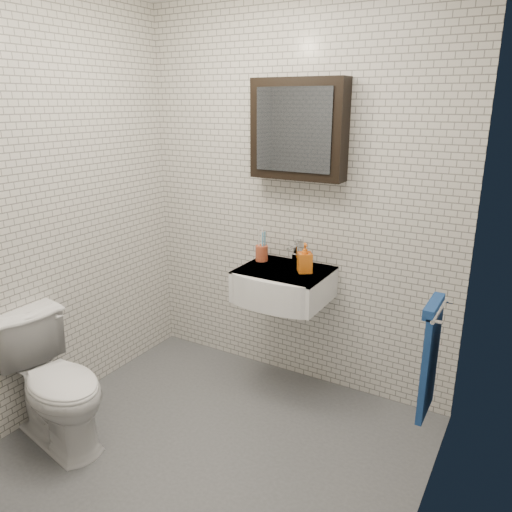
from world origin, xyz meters
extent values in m
cube|color=#4E5256|center=(0.00, 0.00, 0.01)|extent=(2.20, 2.00, 0.01)
cube|color=silver|center=(0.00, 1.00, 1.25)|extent=(2.20, 0.02, 2.50)
cube|color=silver|center=(0.00, -1.00, 1.25)|extent=(2.20, 0.02, 2.50)
cube|color=silver|center=(-1.10, 0.00, 1.25)|extent=(0.02, 2.00, 2.50)
cube|color=silver|center=(1.10, 0.00, 1.25)|extent=(0.02, 2.00, 2.50)
cube|color=white|center=(0.05, 0.78, 0.75)|extent=(0.55, 0.45, 0.20)
cylinder|color=silver|center=(0.05, 0.80, 0.84)|extent=(0.31, 0.31, 0.02)
cylinder|color=silver|center=(0.05, 0.80, 0.85)|extent=(0.04, 0.04, 0.01)
cube|color=white|center=(0.05, 0.78, 0.84)|extent=(0.55, 0.45, 0.01)
cylinder|color=silver|center=(0.05, 0.94, 0.88)|extent=(0.06, 0.06, 0.06)
cylinder|color=silver|center=(0.05, 0.94, 0.94)|extent=(0.03, 0.03, 0.08)
cylinder|color=silver|center=(0.05, 0.88, 0.97)|extent=(0.02, 0.12, 0.02)
cube|color=silver|center=(0.05, 0.97, 0.99)|extent=(0.02, 0.09, 0.01)
cube|color=black|center=(0.05, 0.93, 1.70)|extent=(0.60, 0.14, 0.60)
cube|color=#3F444C|center=(0.05, 0.85, 1.70)|extent=(0.49, 0.01, 0.49)
cylinder|color=silver|center=(1.06, 0.35, 0.95)|extent=(0.02, 0.30, 0.02)
cylinder|color=silver|center=(1.08, 0.48, 0.95)|extent=(0.04, 0.02, 0.02)
cylinder|color=silver|center=(1.08, 0.22, 0.95)|extent=(0.04, 0.02, 0.02)
cube|color=navy|center=(1.05, 0.35, 0.68)|extent=(0.03, 0.26, 0.54)
cube|color=navy|center=(1.04, 0.35, 0.96)|extent=(0.05, 0.26, 0.05)
cylinder|color=#A64529|center=(-0.17, 0.86, 0.90)|extent=(0.10, 0.10, 0.10)
cylinder|color=white|center=(-0.18, 0.85, 0.97)|extent=(0.02, 0.03, 0.20)
cylinder|color=teal|center=(-0.15, 0.85, 0.96)|extent=(0.02, 0.02, 0.18)
cylinder|color=white|center=(-0.17, 0.88, 0.97)|extent=(0.02, 0.04, 0.21)
cylinder|color=teal|center=(-0.15, 0.87, 0.96)|extent=(0.03, 0.04, 0.18)
imported|color=#F35319|center=(0.18, 0.79, 0.94)|extent=(0.12, 0.12, 0.18)
imported|color=white|center=(-0.80, -0.34, 0.37)|extent=(0.78, 0.54, 0.73)
camera|label=1|loc=(1.40, -1.88, 1.87)|focal=35.00mm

